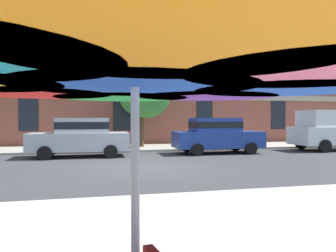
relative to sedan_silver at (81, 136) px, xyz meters
name	(u,v)px	position (x,y,z in m)	size (l,w,h in m)	color
ground_plane	(141,167)	(2.27, -3.70, -0.95)	(120.00, 120.00, 0.00)	#38383A
sidewalk_far	(125,148)	(2.27, 3.10, -0.89)	(56.00, 3.60, 0.12)	#9E998E
apartment_building	(116,22)	(2.27, 11.29, 8.65)	(38.71, 12.08, 19.20)	#934C3D
sedan_silver	(81,136)	(0.00, 0.00, 0.00)	(4.40, 1.98, 1.78)	#A8AAB2
sedan_blue	(217,134)	(6.60, 0.00, 0.00)	(4.40, 1.98, 1.78)	navy
pickup_white	(334,132)	(13.45, 0.00, 0.08)	(5.10, 2.12, 2.20)	silver
street_tree_middle	(144,93)	(3.36, 3.13, 2.28)	(3.10, 3.10, 4.87)	#4C3823
patio_umbrella	(135,56)	(1.00, -12.70, 1.22)	(3.64, 3.64, 2.45)	silver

